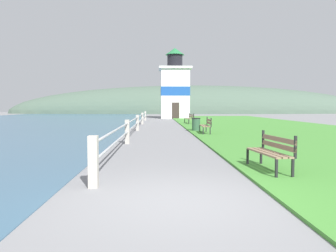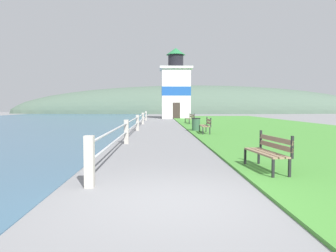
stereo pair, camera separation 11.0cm
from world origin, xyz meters
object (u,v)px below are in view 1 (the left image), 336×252
park_bench_near (272,150)px  park_bench_far (190,118)px  park_bench_midway (206,125)px  lighthouse (175,89)px  trash_bin (196,125)px

park_bench_near → park_bench_far: size_ratio=0.97×
park_bench_near → park_bench_far: same height
park_bench_midway → park_bench_far: bearing=-89.0°
lighthouse → trash_bin: 22.07m
park_bench_midway → park_bench_far: same height
park_bench_far → trash_bin: park_bench_far is taller
park_bench_far → lighthouse: (-0.56, 13.46, 3.22)m
park_bench_midway → lighthouse: size_ratio=0.20×
park_bench_far → trash_bin: 8.37m
park_bench_midway → trash_bin: park_bench_midway is taller
lighthouse → trash_bin: size_ratio=10.62×
lighthouse → park_bench_far: bearing=-87.6°
park_bench_midway → trash_bin: size_ratio=2.14×
park_bench_near → park_bench_midway: (0.06, 10.53, 0.00)m
lighthouse → park_bench_midway: bearing=-89.0°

